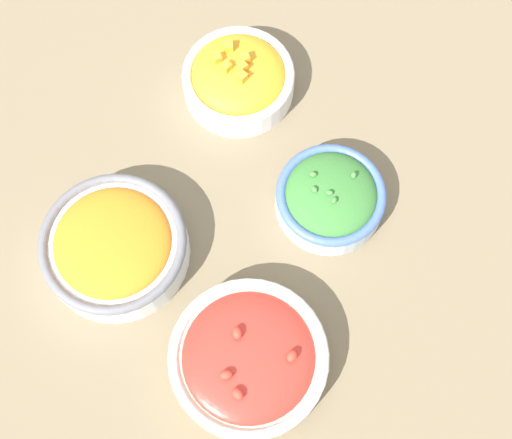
{
  "coord_description": "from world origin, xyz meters",
  "views": [
    {
      "loc": [
        -0.25,
        -0.16,
        0.83
      ],
      "look_at": [
        0.0,
        0.0,
        0.03
      ],
      "focal_mm": 50.0,
      "sensor_mm": 36.0,
      "label": 1
    }
  ],
  "objects_px": {
    "bowl_squash": "(238,78)",
    "bowl_carrots": "(114,246)",
    "bowl_cherry_tomatoes": "(249,359)",
    "bowl_broccoli": "(330,197)"
  },
  "relations": [
    {
      "from": "bowl_squash",
      "to": "bowl_carrots",
      "type": "distance_m",
      "value": 0.27
    },
    {
      "from": "bowl_cherry_tomatoes",
      "to": "bowl_carrots",
      "type": "distance_m",
      "value": 0.21
    },
    {
      "from": "bowl_squash",
      "to": "bowl_cherry_tomatoes",
      "type": "height_order",
      "value": "bowl_squash"
    },
    {
      "from": "bowl_carrots",
      "to": "bowl_squash",
      "type": "bearing_deg",
      "value": -0.24
    },
    {
      "from": "bowl_squash",
      "to": "bowl_carrots",
      "type": "relative_size",
      "value": 0.83
    },
    {
      "from": "bowl_squash",
      "to": "bowl_broccoli",
      "type": "height_order",
      "value": "bowl_squash"
    },
    {
      "from": "bowl_broccoli",
      "to": "bowl_carrots",
      "type": "relative_size",
      "value": 0.77
    },
    {
      "from": "bowl_squash",
      "to": "bowl_cherry_tomatoes",
      "type": "bearing_deg",
      "value": -145.68
    },
    {
      "from": "bowl_cherry_tomatoes",
      "to": "bowl_carrots",
      "type": "height_order",
      "value": "bowl_cherry_tomatoes"
    },
    {
      "from": "bowl_squash",
      "to": "bowl_cherry_tomatoes",
      "type": "relative_size",
      "value": 0.81
    }
  ]
}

